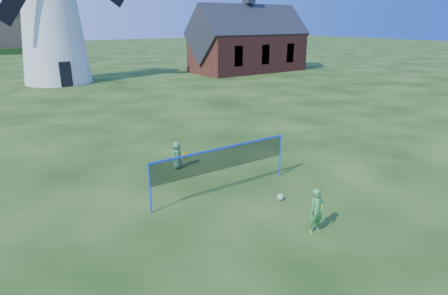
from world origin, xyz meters
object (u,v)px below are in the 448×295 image
chapel (248,43)px  badminton_net (222,160)px  windmill (50,12)px  play_ball (280,197)px  player_girl (316,211)px  player_boy (177,155)px

chapel → badminton_net: bearing=-129.5°
windmill → chapel: bearing=-8.8°
windmill → play_ball: bearing=-90.1°
chapel → badminton_net: 32.36m
play_ball → badminton_net: bearing=127.5°
windmill → player_girl: bearing=-91.2°
windmill → badminton_net: size_ratio=3.41×
player_girl → player_boy: size_ratio=1.19×
player_girl → play_ball: player_girl is taller
badminton_net → play_ball: 2.17m
windmill → player_boy: windmill is taller
badminton_net → play_ball: (1.16, -1.52, -1.03)m
windmill → player_girl: 31.84m
chapel → player_boy: bearing=-133.1°
chapel → player_boy: chapel is taller
windmill → play_ball: size_ratio=78.24×
chapel → player_boy: 30.44m
windmill → player_girl: (-0.63, -31.37, -5.41)m
player_girl → player_boy: (-0.77, 6.22, -0.10)m
windmill → player_boy: 25.78m
chapel → windmill: bearing=171.2°
player_girl → play_ball: 2.09m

